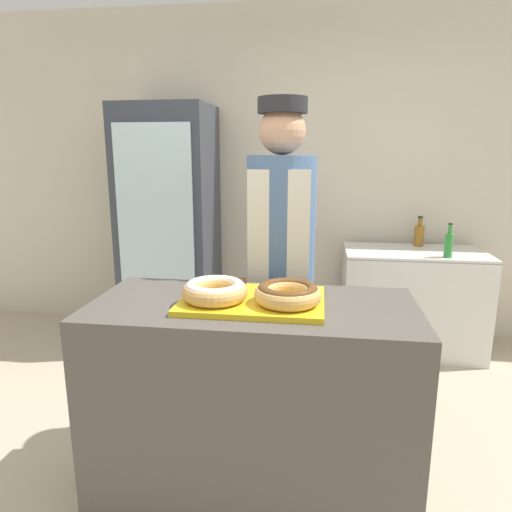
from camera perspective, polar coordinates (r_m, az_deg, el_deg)
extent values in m
plane|color=#B7A88E|center=(2.38, -0.38, -27.60)|extent=(14.00, 14.00, 0.00)
cube|color=beige|center=(3.93, 4.19, 10.07)|extent=(8.00, 0.06, 2.70)
cube|color=#4C4742|center=(2.10, -0.40, -17.97)|extent=(1.36, 0.62, 0.93)
cube|color=yellow|center=(1.90, -0.42, -5.60)|extent=(0.59, 0.42, 0.02)
torus|color=tan|center=(1.87, -5.15, -4.44)|extent=(0.27, 0.27, 0.07)
torus|color=white|center=(1.86, -5.17, -3.86)|extent=(0.24, 0.24, 0.05)
torus|color=tan|center=(1.83, 3.97, -4.84)|extent=(0.27, 0.27, 0.07)
torus|color=brown|center=(1.82, 3.98, -4.24)|extent=(0.24, 0.24, 0.05)
cube|color=black|center=(2.05, -2.66, -3.42)|extent=(0.09, 0.09, 0.03)
cube|color=black|center=(2.03, 3.08, -3.65)|extent=(0.09, 0.09, 0.03)
cylinder|color=#4C4C51|center=(2.60, 2.95, -12.29)|extent=(0.26, 0.26, 0.87)
cylinder|color=#4C6B99|center=(2.38, 3.16, 4.58)|extent=(0.36, 0.36, 0.65)
cube|color=silver|center=(2.32, 2.68, -6.45)|extent=(0.30, 0.02, 1.37)
sphere|color=tan|center=(2.36, 3.30, 15.35)|extent=(0.24, 0.24, 0.24)
cylinder|color=#232328|center=(2.36, 3.34, 18.29)|extent=(0.25, 0.25, 0.08)
cube|color=#333842|center=(3.79, -10.70, 3.67)|extent=(0.71, 0.63, 1.90)
cube|color=silver|center=(3.47, -12.43, 3.41)|extent=(0.58, 0.02, 1.52)
cube|color=silver|center=(3.79, 18.84, -5.32)|extent=(1.05, 0.58, 0.80)
cube|color=gray|center=(3.69, 19.27, 0.32)|extent=(1.05, 0.58, 0.01)
cylinder|color=#2D8C38|center=(3.53, 22.93, 1.20)|extent=(0.06, 0.06, 0.17)
cylinder|color=#2D8C38|center=(3.51, 23.10, 3.10)|extent=(0.03, 0.03, 0.07)
cylinder|color=black|center=(3.50, 23.15, 3.71)|extent=(0.03, 0.03, 0.01)
cylinder|color=#99661E|center=(3.88, 19.70, 2.39)|extent=(0.08, 0.08, 0.16)
cylinder|color=#99661E|center=(3.86, 19.83, 4.02)|extent=(0.03, 0.03, 0.06)
cylinder|color=black|center=(3.86, 19.87, 4.59)|extent=(0.04, 0.04, 0.01)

